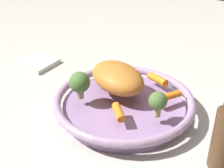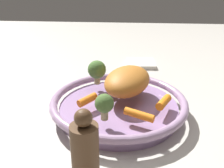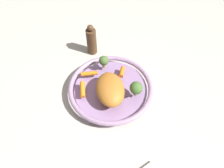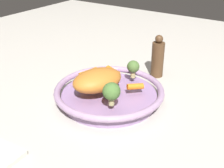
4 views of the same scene
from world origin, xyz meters
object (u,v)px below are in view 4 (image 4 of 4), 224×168
(baby_carrot_near_rim, at_px, (88,73))
(roast_chicken_piece, at_px, (97,80))
(serving_bowl, at_px, (109,94))
(baby_carrot_back, at_px, (113,71))
(broccoli_floret_mid, at_px, (133,67))
(pepper_mill, at_px, (158,58))
(baby_carrot_left, at_px, (135,86))
(broccoli_floret_small, at_px, (111,92))

(baby_carrot_near_rim, bearing_deg, roast_chicken_piece, -37.11)
(serving_bowl, bearing_deg, baby_carrot_back, 117.46)
(roast_chicken_piece, height_order, baby_carrot_near_rim, roast_chicken_piece)
(broccoli_floret_mid, distance_m, pepper_mill, 0.15)
(baby_carrot_back, height_order, pepper_mill, pepper_mill)
(baby_carrot_left, xyz_separation_m, broccoli_floret_small, (-0.01, -0.12, 0.03))
(broccoli_floret_mid, bearing_deg, baby_carrot_left, -54.95)
(roast_chicken_piece, bearing_deg, broccoli_floret_mid, 71.46)
(baby_carrot_left, distance_m, pepper_mill, 0.22)
(serving_bowl, distance_m, broccoli_floret_mid, 0.12)
(baby_carrot_near_rim, bearing_deg, pepper_mill, 55.98)
(baby_carrot_left, bearing_deg, serving_bowl, -155.10)
(broccoli_floret_small, bearing_deg, baby_carrot_left, 85.55)
(baby_carrot_left, relative_size, broccoli_floret_small, 0.76)
(broccoli_floret_mid, relative_size, pepper_mill, 0.37)
(broccoli_floret_mid, bearing_deg, pepper_mill, 83.92)
(baby_carrot_left, bearing_deg, broccoli_floret_small, -94.45)
(baby_carrot_back, bearing_deg, pepper_mill, 60.66)
(broccoli_floret_mid, bearing_deg, serving_bowl, -103.84)
(pepper_mill, bearing_deg, broccoli_floret_mid, -96.08)
(baby_carrot_back, relative_size, broccoli_floret_mid, 1.13)
(roast_chicken_piece, bearing_deg, broccoli_floret_small, -30.24)
(serving_bowl, distance_m, baby_carrot_near_rim, 0.12)
(baby_carrot_left, height_order, baby_carrot_near_rim, baby_carrot_near_rim)
(baby_carrot_back, distance_m, broccoli_floret_small, 0.21)
(broccoli_floret_small, relative_size, pepper_mill, 0.42)
(roast_chicken_piece, bearing_deg, serving_bowl, 58.50)
(baby_carrot_near_rim, distance_m, broccoli_floret_mid, 0.15)
(broccoli_floret_mid, distance_m, broccoli_floret_small, 0.19)
(baby_carrot_near_rim, height_order, pepper_mill, pepper_mill)
(roast_chicken_piece, bearing_deg, baby_carrot_left, 35.59)
(baby_carrot_near_rim, xyz_separation_m, broccoli_floret_small, (0.17, -0.12, 0.03))
(serving_bowl, height_order, pepper_mill, pepper_mill)
(roast_chicken_piece, distance_m, broccoli_floret_small, 0.10)
(broccoli_floret_small, bearing_deg, pepper_mill, 93.93)
(serving_bowl, height_order, baby_carrot_back, baby_carrot_back)
(serving_bowl, xyz_separation_m, roast_chicken_piece, (-0.02, -0.03, 0.06))
(roast_chicken_piece, relative_size, broccoli_floret_small, 2.38)
(baby_carrot_near_rim, distance_m, broccoli_floret_small, 0.21)
(baby_carrot_left, relative_size, pepper_mill, 0.32)
(serving_bowl, distance_m, baby_carrot_left, 0.09)
(baby_carrot_left, height_order, broccoli_floret_small, broccoli_floret_small)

